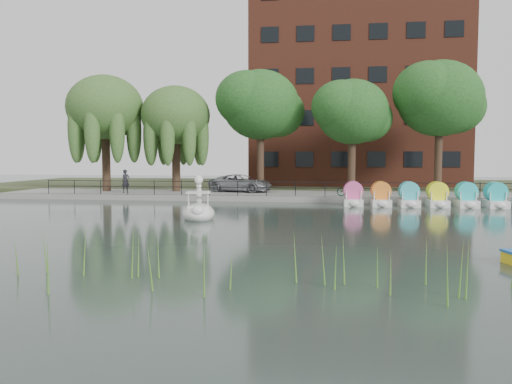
% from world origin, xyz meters
% --- Properties ---
extents(ground_plane, '(120.00, 120.00, 0.00)m').
position_xyz_m(ground_plane, '(0.00, 0.00, 0.00)').
color(ground_plane, '#3C4946').
extents(promenade, '(40.00, 6.00, 0.40)m').
position_xyz_m(promenade, '(0.00, 16.00, 0.20)').
color(promenade, gray).
rests_on(promenade, ground_plane).
extents(kerb, '(40.00, 0.25, 0.40)m').
position_xyz_m(kerb, '(0.00, 13.05, 0.20)').
color(kerb, gray).
rests_on(kerb, ground_plane).
extents(land_strip, '(60.00, 22.00, 0.36)m').
position_xyz_m(land_strip, '(0.00, 30.00, 0.18)').
color(land_strip, '#47512D').
rests_on(land_strip, ground_plane).
extents(railing, '(32.00, 0.05, 1.00)m').
position_xyz_m(railing, '(0.00, 13.25, 1.15)').
color(railing, black).
rests_on(railing, promenade).
extents(apartment_building, '(20.00, 10.07, 18.00)m').
position_xyz_m(apartment_building, '(7.00, 29.97, 9.36)').
color(apartment_building, '#4C1E16').
rests_on(apartment_building, land_strip).
extents(willow_left, '(5.88, 5.88, 9.01)m').
position_xyz_m(willow_left, '(-13.00, 16.50, 6.87)').
color(willow_left, '#473323').
rests_on(willow_left, promenade).
extents(willow_mid, '(5.32, 5.32, 8.15)m').
position_xyz_m(willow_mid, '(-7.50, 17.00, 6.25)').
color(willow_mid, '#473323').
rests_on(willow_mid, promenade).
extents(broadleaf_center, '(6.00, 6.00, 9.25)m').
position_xyz_m(broadleaf_center, '(-1.00, 18.00, 7.06)').
color(broadleaf_center, '#473323').
rests_on(broadleaf_center, promenade).
extents(broadleaf_right, '(5.40, 5.40, 8.32)m').
position_xyz_m(broadleaf_right, '(6.00, 17.50, 6.39)').
color(broadleaf_right, '#473323').
rests_on(broadleaf_right, promenade).
extents(broadleaf_far, '(6.30, 6.30, 9.71)m').
position_xyz_m(broadleaf_far, '(12.50, 18.50, 7.40)').
color(broadleaf_far, '#473323').
rests_on(broadleaf_far, promenade).
extents(minivan, '(3.85, 5.99, 1.54)m').
position_xyz_m(minivan, '(-2.37, 16.86, 1.17)').
color(minivan, gray).
rests_on(minivan, promenade).
extents(bicycle, '(0.72, 1.76, 1.00)m').
position_xyz_m(bicycle, '(5.67, 13.80, 0.90)').
color(bicycle, gray).
rests_on(bicycle, promenade).
extents(pedestrian, '(0.83, 0.86, 1.98)m').
position_xyz_m(pedestrian, '(-10.75, 14.83, 1.39)').
color(pedestrian, black).
rests_on(pedestrian, promenade).
extents(swan_boat, '(2.09, 2.80, 2.13)m').
position_xyz_m(swan_boat, '(-2.25, 3.13, 0.47)').
color(swan_boat, white).
rests_on(swan_boat, ground_plane).
extents(pedal_boat_row, '(11.35, 1.70, 1.40)m').
position_xyz_m(pedal_boat_row, '(10.84, 11.01, 0.61)').
color(pedal_boat_row, white).
rests_on(pedal_boat_row, ground_plane).
extents(reed_bank, '(24.00, 2.40, 1.20)m').
position_xyz_m(reed_bank, '(2.00, -9.50, 0.60)').
color(reed_bank, '#669938').
rests_on(reed_bank, ground_plane).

